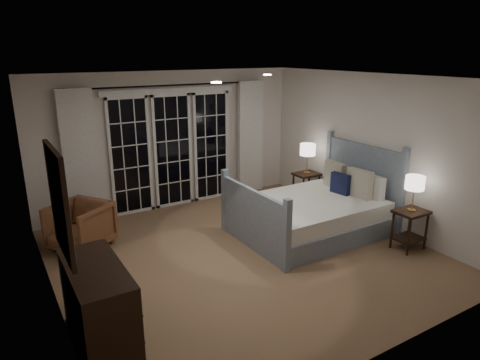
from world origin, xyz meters
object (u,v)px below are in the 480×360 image
bed (314,212)px  lamp_right (308,150)px  nightstand_right (306,184)px  lamp_left (415,183)px  nightstand_left (410,224)px  dresser (99,306)px  armchair (80,226)px

bed → lamp_right: size_ratio=4.04×
nightstand_right → lamp_right: 0.66m
bed → lamp_left: (0.80, -1.21, 0.68)m
nightstand_left → dresser: (-4.44, 0.19, 0.03)m
armchair → lamp_right: bearing=52.9°
lamp_left → lamp_right: size_ratio=0.93×
nightstand_right → armchair: bearing=177.1°
lamp_right → armchair: bearing=177.1°
lamp_left → lamp_right: lamp_right is taller
lamp_left → dresser: size_ratio=0.44×
nightstand_left → dresser: dresser is taller
bed → nightstand_right: 1.37m
nightstand_right → lamp_left: lamp_left is taller
lamp_right → dresser: lamp_right is taller
lamp_right → armchair: 4.19m
bed → dresser: bearing=-164.4°
bed → nightstand_right: (0.78, 1.13, 0.06)m
lamp_right → nightstand_right: bearing=0.0°
nightstand_left → lamp_right: (-0.02, 2.33, 0.66)m
nightstand_left → nightstand_right: 2.33m
nightstand_right → lamp_right: (0.00, 0.00, 0.66)m
lamp_left → lamp_right: bearing=90.5°
lamp_left → bed: bearing=123.5°
lamp_right → dresser: size_ratio=0.47×
nightstand_right → dresser: 4.92m
lamp_left → lamp_right: (-0.02, 2.33, 0.03)m
nightstand_left → armchair: bearing=148.5°
lamp_left → dresser: (-4.44, 0.19, -0.59)m
nightstand_right → lamp_right: bearing=0.0°
dresser → lamp_left: bearing=-2.4°
lamp_right → dresser: 4.96m
bed → nightstand_left: (0.80, -1.21, 0.06)m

